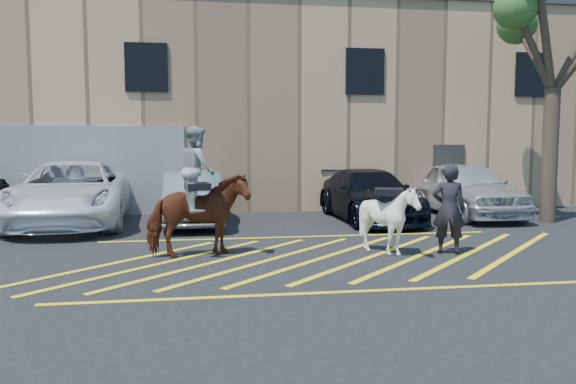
{
  "coord_description": "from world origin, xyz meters",
  "views": [
    {
      "loc": [
        -2.36,
        -11.13,
        2.38
      ],
      "look_at": [
        -0.61,
        0.2,
        1.3
      ],
      "focal_mm": 35.0,
      "sensor_mm": 36.0,
      "label": 1
    }
  ],
  "objects": [
    {
      "name": "ground",
      "position": [
        0.0,
        0.0,
        0.0
      ],
      "size": [
        90.0,
        90.0,
        0.0
      ],
      "primitive_type": "plane",
      "color": "black",
      "rests_on": "ground"
    },
    {
      "name": "car_white_pickup",
      "position": [
        -5.93,
        5.19,
        0.89
      ],
      "size": [
        3.26,
        6.51,
        1.77
      ],
      "primitive_type": "imported",
      "rotation": [
        0.0,
        0.0,
        0.05
      ],
      "color": "white",
      "rests_on": "ground"
    },
    {
      "name": "car_silver_sedan",
      "position": [
        -2.61,
        4.84,
        0.74
      ],
      "size": [
        1.69,
        4.55,
        1.48
      ],
      "primitive_type": "imported",
      "rotation": [
        0.0,
        0.0,
        0.03
      ],
      "color": "gray",
      "rests_on": "ground"
    },
    {
      "name": "car_blue_suv",
      "position": [
        2.52,
        4.76,
        0.74
      ],
      "size": [
        2.27,
        5.19,
        1.49
      ],
      "primitive_type": "imported",
      "rotation": [
        0.0,
        0.0,
        0.04
      ],
      "color": "black",
      "rests_on": "ground"
    },
    {
      "name": "car_white_suv",
      "position": [
        5.77,
        5.12,
        0.85
      ],
      "size": [
        2.03,
        5.0,
        1.7
      ],
      "primitive_type": "imported",
      "rotation": [
        0.0,
        0.0,
        -0.0
      ],
      "color": "silver",
      "rests_on": "ground"
    },
    {
      "name": "handler",
      "position": [
        2.72,
        -0.21,
        0.94
      ],
      "size": [
        0.8,
        0.67,
        1.87
      ],
      "primitive_type": "imported",
      "rotation": [
        0.0,
        0.0,
        2.77
      ],
      "color": "black",
      "rests_on": "ground"
    },
    {
      "name": "warehouse",
      "position": [
        -0.01,
        11.99,
        3.65
      ],
      "size": [
        32.42,
        10.2,
        7.3
      ],
      "color": "tan",
      "rests_on": "ground"
    },
    {
      "name": "hatching_zone",
      "position": [
        -0.0,
        -0.3,
        0.01
      ],
      "size": [
        12.6,
        5.12,
        0.01
      ],
      "color": "yellow",
      "rests_on": "ground"
    },
    {
      "name": "mounted_bay",
      "position": [
        -2.44,
        0.24,
        1.07
      ],
      "size": [
        2.13,
        1.24,
        2.65
      ],
      "color": "#612A17",
      "rests_on": "ground"
    },
    {
      "name": "saddled_white",
      "position": [
        1.44,
        -0.13,
        0.74
      ],
      "size": [
        1.48,
        1.59,
        1.46
      ],
      "color": "white",
      "rests_on": "ground"
    },
    {
      "name": "tree",
      "position": [
        7.47,
        3.57,
        5.69
      ],
      "size": [
        3.99,
        4.37,
        7.31
      ],
      "color": "#4A372C",
      "rests_on": "ground"
    }
  ]
}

